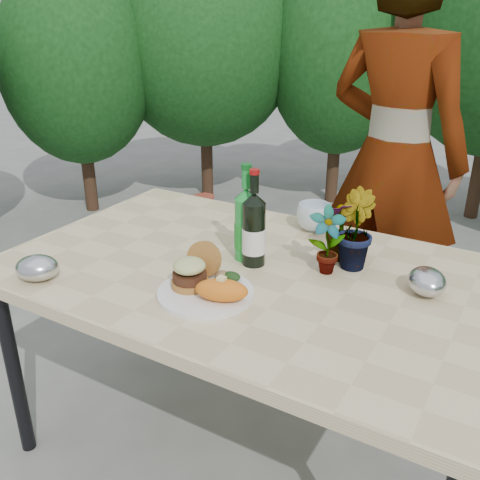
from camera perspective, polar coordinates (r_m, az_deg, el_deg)
The scene contains 18 objects.
ground at distance 2.15m, azimuth 1.16°, elevation -21.26°, with size 80.00×80.00×0.00m, color slate.
patio_table at distance 1.74m, azimuth 1.35°, elevation -4.78°, with size 1.60×1.00×0.75m.
shrub_hedge at distance 3.16m, azimuth 17.93°, elevation 16.46°, with size 6.92×5.28×2.52m.
dinner_plate at distance 1.55m, azimuth -3.68°, elevation -5.68°, with size 0.28×0.28×0.01m, color white.
burger_stack at distance 1.57m, azimuth -5.01°, elevation -3.19°, with size 0.11×0.16×0.11m.
sweet_potato at distance 1.49m, azimuth -1.97°, elevation -5.37°, with size 0.15×0.08×0.06m, color orange.
grilled_veg at distance 1.61m, azimuth -1.33°, elevation -3.83°, with size 0.08×0.05×0.03m.
wine_bottle at distance 1.69m, azimuth 1.49°, elevation 1.01°, with size 0.08×0.08×0.32m.
sparkling_water at distance 1.73m, azimuth 0.66°, elevation 1.58°, with size 0.08×0.08×0.32m.
plastic_cup at distance 1.65m, azimuth -3.50°, elevation -2.29°, with size 0.07×0.07×0.10m, color silver.
seedling_left at distance 1.66m, azimuth 9.27°, elevation -0.08°, with size 0.11×0.08×0.22m, color #1F501B.
seedling_mid at distance 1.72m, azimuth 12.04°, elevation 1.12°, with size 0.14×0.11×0.25m, color #29551D.
seedling_right at distance 1.78m, azimuth 10.90°, elevation 1.07°, with size 0.11×0.11×0.20m, color #2A5D20.
blue_bowl at distance 2.01m, azimuth 7.89°, elevation 2.45°, with size 0.13×0.13×0.10m, color silver.
foil_packet_left at distance 1.74m, azimuth -20.81°, elevation -2.79°, with size 0.13×0.11×0.08m, color #B7BABF.
foil_packet_right at distance 1.64m, azimuth 19.31°, elevation -4.19°, with size 0.13×0.11×0.08m, color #B3B5BB.
person at distance 2.50m, azimuth 16.11°, elevation 8.33°, with size 0.66×0.43×1.80m, color #9C694E.
terracotta_pot at distance 4.32m, azimuth -3.88°, elevation 3.87°, with size 0.17×0.17×0.14m.
Camera 1 is at (0.74, -1.34, 1.51)m, focal length 40.00 mm.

